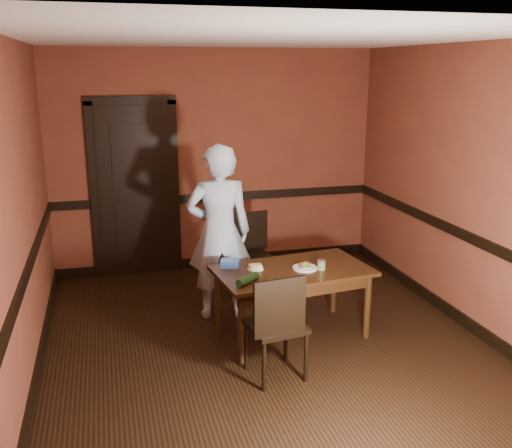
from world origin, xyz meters
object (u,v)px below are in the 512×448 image
dining_table (292,302)px  sandwich_plate (305,267)px  food_tub (230,264)px  cheese_saucer (255,267)px  chair_near (276,324)px  chair_far (252,255)px  sauce_jar (321,265)px  person (219,233)px

dining_table → sandwich_plate: bearing=-19.8°
food_tub → cheese_saucer: bearing=-10.1°
chair_near → sandwich_plate: chair_near is taller
sandwich_plate → food_tub: bearing=161.8°
dining_table → chair_far: 1.10m
chair_near → sauce_jar: 0.89m
sauce_jar → food_tub: (-0.80, 0.28, -0.01)m
dining_table → food_tub: bearing=153.9°
sandwich_plate → food_tub: (-0.66, 0.22, 0.02)m
chair_far → chair_near: bearing=-106.8°
dining_table → person: bearing=125.6°
sandwich_plate → food_tub: food_tub is taller
dining_table → chair_far: size_ratio=1.57×
cheese_saucer → dining_table: bearing=-12.5°
dining_table → chair_near: bearing=-125.3°
sauce_jar → food_tub: bearing=160.7°
sauce_jar → food_tub: 0.85m
person → chair_near: bearing=103.7°
cheese_saucer → person: bearing=112.8°
chair_near → cheese_saucer: bearing=-100.4°
chair_far → sauce_jar: (0.36, -1.18, 0.26)m
person → food_tub: (0.01, -0.42, -0.18)m
chair_near → sauce_jar: size_ratio=10.20×
food_tub → dining_table: bearing=-0.6°
dining_table → cheese_saucer: cheese_saucer is taller
person → food_tub: size_ratio=8.78×
person → cheese_saucer: size_ratio=11.76×
sauce_jar → cheese_saucer: sauce_jar is taller
cheese_saucer → food_tub: 0.24m
chair_far → person: size_ratio=0.51×
chair_far → cheese_saucer: bearing=-111.2°
sauce_jar → dining_table: bearing=160.6°
chair_far → cheese_saucer: 1.07m
sandwich_plate → sauce_jar: bearing=-24.4°
sauce_jar → cheese_saucer: (-0.59, 0.16, -0.03)m
dining_table → cheese_saucer: bearing=160.6°
sandwich_plate → chair_near: bearing=-126.4°
cheese_saucer → sauce_jar: bearing=-15.5°
dining_table → chair_near: 0.78m
chair_far → sauce_jar: size_ratio=9.97×
chair_near → dining_table: bearing=-126.6°
person → sandwich_plate: (0.68, -0.64, -0.20)m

